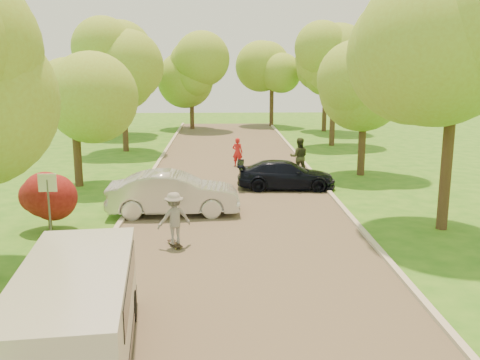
{
  "coord_description": "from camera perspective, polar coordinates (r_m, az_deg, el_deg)",
  "views": [
    {
      "loc": [
        -0.57,
        -11.89,
        5.36
      ],
      "look_at": [
        0.12,
        6.97,
        1.3
      ],
      "focal_mm": 40.0,
      "sensor_mm": 36.0,
      "label": 1
    }
  ],
  "objects": [
    {
      "name": "tree_l_midb",
      "position": [
        24.71,
        -16.98,
        9.83
      ],
      "size": [
        4.3,
        4.2,
        6.62
      ],
      "color": "#382619",
      "rests_on": "ground"
    },
    {
      "name": "street_sign",
      "position": [
        17.16,
        -19.79,
        -1.38
      ],
      "size": [
        0.55,
        0.06,
        2.17
      ],
      "color": "#59595E",
      "rests_on": "ground"
    },
    {
      "name": "tree_bg_b",
      "position": [
        44.76,
        9.45,
        12.21
      ],
      "size": [
        5.12,
        5.0,
        7.95
      ],
      "color": "#382619",
      "rests_on": "ground"
    },
    {
      "name": "tree_l_far",
      "position": [
        34.39,
        -12.1,
        12.06
      ],
      "size": [
        4.92,
        4.8,
        7.79
      ],
      "color": "#382619",
      "rests_on": "ground"
    },
    {
      "name": "red_shrub",
      "position": [
        18.8,
        -19.78,
        -1.69
      ],
      "size": [
        1.7,
        1.7,
        1.95
      ],
      "color": "#382619",
      "rests_on": "ground"
    },
    {
      "name": "curb_left",
      "position": [
        20.88,
        -11.63,
        -2.82
      ],
      "size": [
        0.18,
        60.0,
        0.12
      ],
      "primitive_type": "cube",
      "color": "#B2AD9E",
      "rests_on": "ground"
    },
    {
      "name": "minivan",
      "position": [
        10.34,
        -17.12,
        -13.56
      ],
      "size": [
        2.47,
        5.13,
        1.84
      ],
      "rotation": [
        0.0,
        0.0,
        0.11
      ],
      "color": "silver",
      "rests_on": "ground"
    },
    {
      "name": "tree_r_mida",
      "position": [
        18.52,
        22.61,
        11.78
      ],
      "size": [
        5.13,
        5.0,
        7.95
      ],
      "color": "#382619",
      "rests_on": "ground"
    },
    {
      "name": "ground",
      "position": [
        13.06,
        0.61,
        -12.1
      ],
      "size": [
        100.0,
        100.0,
        0.0
      ],
      "primitive_type": "plane",
      "color": "#296B19",
      "rests_on": "ground"
    },
    {
      "name": "longboard",
      "position": [
        16.36,
        -6.96,
        -6.76
      ],
      "size": [
        0.54,
        0.83,
        0.09
      ],
      "rotation": [
        0.0,
        0.0,
        3.56
      ],
      "color": "black",
      "rests_on": "ground"
    },
    {
      "name": "silver_sedan",
      "position": [
        19.64,
        -7.09,
        -1.42
      ],
      "size": [
        4.84,
        1.85,
        1.57
      ],
      "primitive_type": "imported",
      "rotation": [
        0.0,
        0.0,
        1.61
      ],
      "color": "#BBBCC0",
      "rests_on": "ground"
    },
    {
      "name": "tree_bg_c",
      "position": [
        45.95,
        -4.96,
        11.68
      ],
      "size": [
        4.92,
        4.8,
        7.33
      ],
      "color": "#382619",
      "rests_on": "ground"
    },
    {
      "name": "tree_r_midb",
      "position": [
        26.87,
        13.62,
        10.78
      ],
      "size": [
        4.51,
        4.4,
        7.01
      ],
      "color": "#382619",
      "rests_on": "ground"
    },
    {
      "name": "dark_sedan",
      "position": [
        23.65,
        4.92,
        0.55
      ],
      "size": [
        4.39,
        1.98,
        1.25
      ],
      "primitive_type": "imported",
      "rotation": [
        0.0,
        0.0,
        1.52
      ],
      "color": "black",
      "rests_on": "ground"
    },
    {
      "name": "curb_right",
      "position": [
        21.1,
        10.64,
        -2.62
      ],
      "size": [
        0.18,
        60.0,
        0.12
      ],
      "primitive_type": "cube",
      "color": "#B2AD9E",
      "rests_on": "ground"
    },
    {
      "name": "road",
      "position": [
        20.61,
        -0.43,
        -2.92
      ],
      "size": [
        8.0,
        60.0,
        0.01
      ],
      "primitive_type": "cube",
      "color": "#4C4438",
      "rests_on": "ground"
    },
    {
      "name": "person_olive",
      "position": [
        26.54,
        6.31,
        2.48
      ],
      "size": [
        0.97,
        0.78,
        1.88
      ],
      "primitive_type": "imported",
      "rotation": [
        0.0,
        0.0,
        3.06
      ],
      "color": "#2E3620",
      "rests_on": "ground"
    },
    {
      "name": "skateboarder",
      "position": [
        16.11,
        -7.04,
        -4.05
      ],
      "size": [
        1.17,
        0.95,
        1.58
      ],
      "primitive_type": "imported",
      "rotation": [
        0.0,
        0.0,
        3.56
      ],
      "color": "gray",
      "rests_on": "longboard"
    },
    {
      "name": "tree_r_far",
      "position": [
        36.73,
        10.43,
        12.69
      ],
      "size": [
        5.33,
        5.2,
        8.34
      ],
      "color": "#382619",
      "rests_on": "ground"
    },
    {
      "name": "person_striped",
      "position": [
        28.79,
        -0.27,
        2.98
      ],
      "size": [
        0.65,
        0.52,
        1.55
      ],
      "primitive_type": "imported",
      "rotation": [
        0.0,
        0.0,
        2.84
      ],
      "color": "red",
      "rests_on": "ground"
    },
    {
      "name": "tree_bg_d",
      "position": [
        48.13,
        3.7,
        12.07
      ],
      "size": [
        5.12,
        5.0,
        7.72
      ],
      "color": "#382619",
      "rests_on": "ground"
    },
    {
      "name": "tree_bg_a",
      "position": [
        42.69,
        -13.46,
        11.76
      ],
      "size": [
        5.12,
        5.0,
        7.72
      ],
      "color": "#382619",
      "rests_on": "ground"
    }
  ]
}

